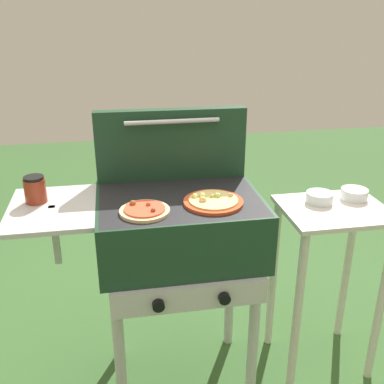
# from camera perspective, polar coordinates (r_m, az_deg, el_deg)

# --- Properties ---
(ground_plane) EXTENTS (8.00, 8.00, 0.00)m
(ground_plane) POSITION_cam_1_polar(r_m,az_deg,el_deg) (2.29, -1.33, -21.83)
(ground_plane) COLOR #38602D
(grill) EXTENTS (0.96, 0.53, 0.90)m
(grill) POSITION_cam_1_polar(r_m,az_deg,el_deg) (1.84, -1.95, -4.91)
(grill) COLOR #193823
(grill) RESTS_ON ground_plane
(grill_lid_open) EXTENTS (0.63, 0.09, 0.30)m
(grill_lid_open) POSITION_cam_1_polar(r_m,az_deg,el_deg) (1.93, -2.60, 5.93)
(grill_lid_open) COLOR #193823
(grill_lid_open) RESTS_ON grill
(pizza_cheese) EXTENTS (0.23, 0.23, 0.04)m
(pizza_cheese) POSITION_cam_1_polar(r_m,az_deg,el_deg) (1.73, 2.61, -1.13)
(pizza_cheese) COLOR #C64723
(pizza_cheese) RESTS_ON grill
(pizza_pepperoni) EXTENTS (0.18, 0.18, 0.03)m
(pizza_pepperoni) POSITION_cam_1_polar(r_m,az_deg,el_deg) (1.66, -5.92, -2.27)
(pizza_pepperoni) COLOR beige
(pizza_pepperoni) RESTS_ON grill
(sauce_jar) EXTENTS (0.08, 0.08, 0.10)m
(sauce_jar) POSITION_cam_1_polar(r_m,az_deg,el_deg) (1.82, -18.92, 0.29)
(sauce_jar) COLOR maroon
(sauce_jar) RESTS_ON grill
(prep_table) EXTENTS (0.44, 0.36, 0.80)m
(prep_table) POSITION_cam_1_polar(r_m,az_deg,el_deg) (2.12, 16.60, -7.69)
(prep_table) COLOR beige
(prep_table) RESTS_ON ground_plane
(topping_bowl_near) EXTENTS (0.12, 0.12, 0.04)m
(topping_bowl_near) POSITION_cam_1_polar(r_m,az_deg,el_deg) (2.04, 15.56, -0.70)
(topping_bowl_near) COLOR silver
(topping_bowl_near) RESTS_ON prep_table
(topping_bowl_far) EXTENTS (0.12, 0.12, 0.04)m
(topping_bowl_far) POSITION_cam_1_polar(r_m,az_deg,el_deg) (2.13, 19.51, -0.26)
(topping_bowl_far) COLOR silver
(topping_bowl_far) RESTS_ON prep_table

